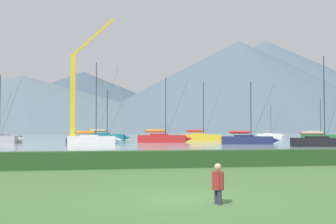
{
  "coord_description": "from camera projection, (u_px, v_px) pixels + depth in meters",
  "views": [
    {
      "loc": [
        -2.91,
        -13.42,
        2.32
      ],
      "look_at": [
        9.77,
        59.01,
        5.26
      ],
      "focal_mm": 44.3,
      "sensor_mm": 36.0,
      "label": 1
    }
  ],
  "objects": [
    {
      "name": "hedge_line",
      "position": [
        145.0,
        159.0,
        24.47
      ],
      "size": [
        80.0,
        1.2,
        1.0
      ],
      "primitive_type": "cube",
      "color": "#284C23",
      "rests_on": "ground_plane"
    },
    {
      "name": "sailboat_slip_11",
      "position": [
        321.0,
        141.0,
        53.35
      ],
      "size": [
        8.38,
        3.8,
        11.73
      ],
      "rotation": [
        0.0,
        0.0,
        -0.2
      ],
      "color": "black",
      "rests_on": "harbor_water"
    },
    {
      "name": "distant_hill_far_shoulder",
      "position": [
        239.0,
        86.0,
        350.68
      ],
      "size": [
        288.54,
        288.54,
        76.74
      ],
      "primitive_type": "cone",
      "color": "#4C6070",
      "rests_on": "ground_plane"
    },
    {
      "name": "sailboat_slip_7",
      "position": [
        201.0,
        137.0,
        78.71
      ],
      "size": [
        9.02,
        4.16,
        11.22
      ],
      "rotation": [
        0.0,
        0.0,
        -0.21
      ],
      "color": "gold",
      "rests_on": "harbor_water"
    },
    {
      "name": "sailboat_slip_5",
      "position": [
        104.0,
        137.0,
        79.51
      ],
      "size": [
        9.35,
        3.92,
        9.77
      ],
      "rotation": [
        0.0,
        0.0,
        -0.16
      ],
      "color": "#19707A",
      "rests_on": "harbor_water"
    },
    {
      "name": "sailboat_slip_12",
      "position": [
        93.0,
        139.0,
        63.81
      ],
      "size": [
        8.36,
        2.73,
        12.59
      ],
      "rotation": [
        0.0,
        0.0,
        -0.04
      ],
      "color": "white",
      "rests_on": "harbor_water"
    },
    {
      "name": "sailboat_slip_1",
      "position": [
        248.0,
        139.0,
        61.59
      ],
      "size": [
        8.64,
        4.23,
        9.34
      ],
      "rotation": [
        0.0,
        0.0,
        -0.25
      ],
      "color": "navy",
      "rests_on": "harbor_water"
    },
    {
      "name": "distant_hill_west_ridge",
      "position": [
        266.0,
        86.0,
        382.46
      ],
      "size": [
        314.9,
        314.9,
        83.75
      ],
      "primitive_type": "cone",
      "color": "#4C6070",
      "rests_on": "ground_plane"
    },
    {
      "name": "harbor_water",
      "position": [
        104.0,
        135.0,
        148.46
      ],
      "size": [
        320.0,
        246.0,
        0.0
      ],
      "primitive_type": "cube",
      "color": "#8C9EA3",
      "rests_on": "ground_plane"
    },
    {
      "name": "distant_hill_central_peak",
      "position": [
        83.0,
        101.0,
        390.34
      ],
      "size": [
        273.25,
        273.25,
        56.08
      ],
      "primitive_type": "cone",
      "color": "#425666",
      "rests_on": "ground_plane"
    },
    {
      "name": "ground_plane",
      "position": [
        185.0,
        199.0,
        13.62
      ],
      "size": [
        1000.0,
        1000.0,
        0.0
      ],
      "primitive_type": "plane",
      "color": "#477038"
    },
    {
      "name": "sailboat_slip_6",
      "position": [
        162.0,
        138.0,
        68.96
      ],
      "size": [
        9.29,
        3.84,
        10.86
      ],
      "rotation": [
        0.0,
        0.0,
        -0.15
      ],
      "color": "red",
      "rests_on": "harbor_water"
    },
    {
      "name": "sailboat_slip_10",
      "position": [
        319.0,
        136.0,
        88.01
      ],
      "size": [
        7.98,
        4.05,
        8.66
      ],
      "rotation": [
        0.0,
        0.0,
        -0.27
      ],
      "color": "#236B38",
      "rests_on": "harbor_water"
    },
    {
      "name": "sailboat_slip_4",
      "position": [
        269.0,
        135.0,
        107.91
      ],
      "size": [
        7.41,
        3.17,
        8.4
      ],
      "rotation": [
        0.0,
        0.0,
        -0.17
      ],
      "color": "white",
      "rests_on": "harbor_water"
    },
    {
      "name": "distant_hill_east_ridge",
      "position": [
        20.0,
        103.0,
        319.18
      ],
      "size": [
        323.84,
        323.84,
        43.5
      ],
      "primitive_type": "cone",
      "color": "slate",
      "rests_on": "ground_plane"
    },
    {
      "name": "dock_crane",
      "position": [
        75.0,
        102.0,
        65.05
      ],
      "size": [
        7.49,
        2.0,
        20.1
      ],
      "color": "#333338",
      "rests_on": "ground_plane"
    },
    {
      "name": "person_seated_viewer",
      "position": [
        218.0,
        182.0,
        12.71
      ],
      "size": [
        0.36,
        0.56,
        1.25
      ],
      "rotation": [
        0.0,
        0.0,
        0.2
      ],
      "color": "#2D3347",
      "rests_on": "ground_plane"
    }
  ]
}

